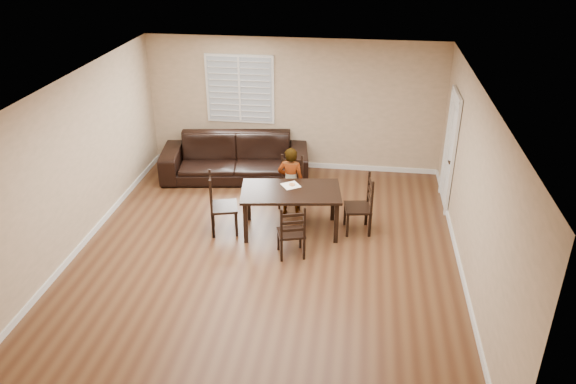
% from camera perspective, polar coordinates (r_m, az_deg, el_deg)
% --- Properties ---
extents(ground, '(7.00, 7.00, 0.00)m').
position_cam_1_polar(ground, '(8.93, -2.25, -6.42)').
color(ground, brown).
rests_on(ground, ground).
extents(room, '(6.04, 7.04, 2.72)m').
position_cam_1_polar(room, '(8.25, -2.02, 4.81)').
color(room, '#CCAD8A').
rests_on(room, ground).
extents(dining_table, '(1.73, 1.12, 0.76)m').
position_cam_1_polar(dining_table, '(9.25, 0.29, -0.32)').
color(dining_table, black).
rests_on(dining_table, ground).
extents(chair_near, '(0.43, 0.40, 0.93)m').
position_cam_1_polar(chair_near, '(10.29, 0.36, 1.03)').
color(chair_near, black).
rests_on(chair_near, ground).
extents(chair_far, '(0.50, 0.49, 0.91)m').
position_cam_1_polar(chair_far, '(8.64, 0.43, -4.43)').
color(chair_far, black).
rests_on(chair_far, ground).
extents(chair_left, '(0.55, 0.58, 1.06)m').
position_cam_1_polar(chair_left, '(9.41, -7.32, -1.41)').
color(chair_left, black).
rests_on(chair_left, ground).
extents(chair_right, '(0.49, 0.52, 1.01)m').
position_cam_1_polar(chair_right, '(9.44, 7.84, -1.47)').
color(chair_right, black).
rests_on(chair_right, ground).
extents(child, '(0.48, 0.33, 1.28)m').
position_cam_1_polar(child, '(9.80, 0.28, 1.06)').
color(child, gray).
rests_on(child, ground).
extents(napkin, '(0.37, 0.37, 0.00)m').
position_cam_1_polar(napkin, '(9.38, 0.29, 0.68)').
color(napkin, white).
rests_on(napkin, dining_table).
extents(donut, '(0.10, 0.10, 0.04)m').
position_cam_1_polar(donut, '(9.37, 0.41, 0.79)').
color(donut, '#DA8C4E').
rests_on(donut, napkin).
extents(sofa, '(3.04, 1.54, 0.85)m').
position_cam_1_polar(sofa, '(11.37, -5.39, 3.52)').
color(sofa, black).
rests_on(sofa, ground).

